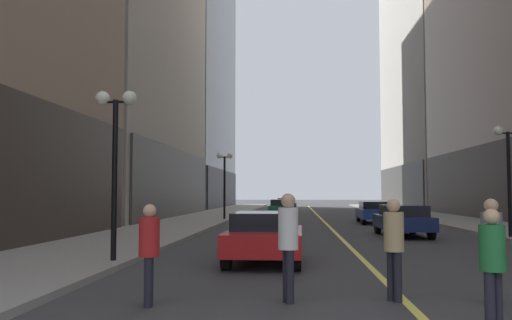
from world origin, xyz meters
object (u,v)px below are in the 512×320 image
car_black (287,204)px  car_red (265,235)px  car_navy (403,219)px  street_lamp_right_mid (508,156)px  pedestrian_in_white_shirt (288,238)px  car_blue (374,211)px  street_lamp_left_near (115,137)px  street_lamp_left_far (225,171)px  car_green (282,207)px  pedestrian_in_grey_suit (492,242)px  pedestrian_in_red_jacket (149,247)px  pedestrian_in_tan_trench (394,241)px  pedestrian_in_green_parka (492,260)px

car_black → car_red: bearing=-90.0°
car_navy → street_lamp_right_mid: (3.73, -1.67, 2.54)m
car_red → pedestrian_in_white_shirt: size_ratio=2.21×
car_blue → pedestrian_in_white_shirt: bearing=-101.6°
street_lamp_left_near → street_lamp_left_far: same height
car_green → car_black: (0.22, 10.21, -0.00)m
pedestrian_in_grey_suit → pedestrian_in_red_jacket: (-5.63, -0.52, -0.06)m
car_black → pedestrian_in_white_shirt: bearing=-89.1°
pedestrian_in_tan_trench → street_lamp_right_mid: 13.85m
pedestrian_in_grey_suit → pedestrian_in_red_jacket: size_ratio=1.05×
street_lamp_right_mid → pedestrian_in_grey_suit: bearing=-112.4°
car_black → street_lamp_left_far: bearing=-102.4°
car_red → pedestrian_in_white_shirt: bearing=-82.6°
car_red → pedestrian_in_red_jacket: bearing=-106.0°
pedestrian_in_tan_trench → street_lamp_right_mid: (6.58, 11.98, 2.24)m
pedestrian_in_tan_trench → street_lamp_right_mid: bearing=61.2°
car_blue → car_black: bearing=106.3°
car_navy → street_lamp_left_far: street_lamp_left_far is taller
car_black → pedestrian_in_white_shirt: pedestrian_in_white_shirt is taller
car_green → pedestrian_in_white_shirt: (0.89, -32.23, 0.35)m
car_navy → pedestrian_in_green_parka: 15.62m
car_black → pedestrian_in_grey_suit: pedestrian_in_grey_suit is taller
car_green → street_lamp_left_near: street_lamp_left_near is taller
car_navy → car_green: 19.15m
pedestrian_in_grey_suit → street_lamp_left_far: size_ratio=0.39×
street_lamp_left_far → pedestrian_in_green_parka: bearing=-75.1°
pedestrian_in_green_parka → pedestrian_in_white_shirt: size_ratio=0.89×
pedestrian_in_green_parka → pedestrian_in_white_shirt: 3.20m
car_green → pedestrian_in_white_shirt: bearing=-88.4°
car_blue → street_lamp_left_far: bearing=169.5°
car_navy → street_lamp_left_near: bearing=-132.9°
car_blue → pedestrian_in_grey_suit: size_ratio=2.66×
pedestrian_in_green_parka → pedestrian_in_red_jacket: bearing=166.8°
car_black → pedestrian_in_green_parka: (3.43, -44.05, 0.22)m
pedestrian_in_green_parka → pedestrian_in_red_jacket: size_ratio=0.98×
pedestrian_in_green_parka → car_red: bearing=117.0°
pedestrian_in_grey_suit → car_red: bearing=128.7°
street_lamp_left_near → street_lamp_right_mid: same height
pedestrian_in_grey_suit → pedestrian_in_red_jacket: bearing=-174.7°
car_red → car_black: same height
car_green → pedestrian_in_tan_trench: pedestrian_in_tan_trench is taller
car_green → pedestrian_in_green_parka: 34.04m
street_lamp_left_near → pedestrian_in_white_shirt: bearing=-43.0°
car_navy → street_lamp_right_mid: street_lamp_right_mid is taller
car_red → pedestrian_in_grey_suit: pedestrian_in_grey_suit is taller
car_black → pedestrian_in_tan_trench: size_ratio=2.57×
car_black → street_lamp_left_far: 17.71m
car_red → pedestrian_in_green_parka: bearing=-63.0°
car_red → car_black: size_ratio=0.91×
car_red → pedestrian_in_white_shirt: pedestrian_in_white_shirt is taller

